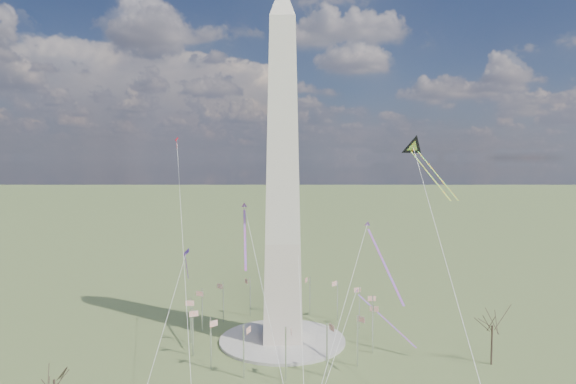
{
  "coord_description": "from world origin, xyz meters",
  "views": [
    {
      "loc": [
        -4.38,
        -143.53,
        52.48
      ],
      "look_at": [
        1.62,
        0.0,
        42.9
      ],
      "focal_mm": 32.0,
      "sensor_mm": 36.0,
      "label": 1
    }
  ],
  "objects": [
    {
      "name": "tree_far",
      "position": [
        -47.22,
        -41.4,
        8.53
      ],
      "size": [
        6.84,
        6.84,
        11.98
      ],
      "color": "#3F2C26",
      "rests_on": "ground"
    },
    {
      "name": "kite_small_red",
      "position": [
        -36.2,
        40.44,
        58.72
      ],
      "size": [
        1.53,
        1.35,
        4.05
      ],
      "rotation": [
        0.0,
        0.0,
        3.18
      ],
      "color": "red",
      "rests_on": "ground"
    },
    {
      "name": "tree_near",
      "position": [
        52.63,
        -18.64,
        10.85
      ],
      "size": [
        8.7,
        8.7,
        15.22
      ],
      "color": "#3F2C26",
      "rests_on": "ground"
    },
    {
      "name": "ground",
      "position": [
        0.0,
        0.0,
        0.0
      ],
      "size": [
        2000.0,
        2000.0,
        0.0
      ],
      "primitive_type": "plane",
      "color": "#41582C",
      "rests_on": "ground"
    },
    {
      "name": "plaza",
      "position": [
        0.0,
        0.0,
        0.4
      ],
      "size": [
        36.0,
        36.0,
        0.8
      ],
      "primitive_type": "cylinder",
      "color": "#A39C95",
      "rests_on": "ground"
    },
    {
      "name": "flagpole_ring",
      "position": [
        -0.0,
        -0.0,
        7.27
      ],
      "size": [
        54.4,
        54.4,
        13.0
      ],
      "color": "silver",
      "rests_on": "ground"
    },
    {
      "name": "kite_diamond_purple",
      "position": [
        -28.5,
        9.61,
        23.16
      ],
      "size": [
        2.06,
        3.12,
        9.49
      ],
      "rotation": [
        0.0,
        0.0,
        2.98
      ],
      "color": "#371972",
      "rests_on": "ground"
    },
    {
      "name": "washington_monument",
      "position": [
        0.0,
        0.0,
        47.95
      ],
      "size": [
        15.56,
        15.56,
        100.0
      ],
      "color": "#B3A396",
      "rests_on": "plaza"
    },
    {
      "name": "kite_streamer_right",
      "position": [
        26.19,
        -5.45,
        10.04
      ],
      "size": [
        14.92,
        13.54,
        13.04
      ],
      "rotation": [
        0.0,
        0.0,
        3.98
      ],
      "color": "#D72147",
      "rests_on": "ground"
    },
    {
      "name": "kite_small_white",
      "position": [
        5.82,
        49.32,
        55.79
      ],
      "size": [
        1.3,
        1.97,
        4.28
      ],
      "rotation": [
        0.0,
        0.0,
        2.59
      ],
      "color": "white",
      "rests_on": "ground"
    },
    {
      "name": "kite_delta_black",
      "position": [
        39.4,
        6.14,
        54.83
      ],
      "size": [
        11.58,
        22.13,
        18.05
      ],
      "rotation": [
        0.0,
        0.0,
        3.45
      ],
      "color": "black",
      "rests_on": "ground"
    },
    {
      "name": "kite_streamer_left",
      "position": [
        24.43,
        -13.45,
        28.83
      ],
      "size": [
        5.43,
        24.58,
        16.96
      ],
      "rotation": [
        0.0,
        0.0,
        3.3
      ],
      "color": "#D72147",
      "rests_on": "ground"
    },
    {
      "name": "kite_streamer_mid",
      "position": [
        -10.48,
        -1.89,
        33.37
      ],
      "size": [
        2.6,
        22.53,
        15.46
      ],
      "rotation": [
        0.0,
        0.0,
        3.2
      ],
      "color": "#D72147",
      "rests_on": "ground"
    }
  ]
}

